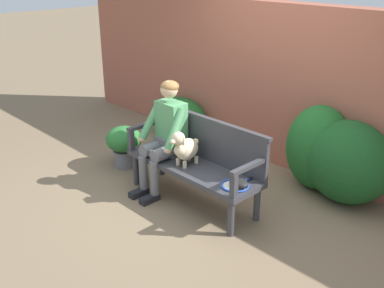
% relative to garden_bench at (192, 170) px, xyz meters
% --- Properties ---
extents(ground_plane, '(40.00, 40.00, 0.00)m').
position_rel_garden_bench_xyz_m(ground_plane, '(0.00, 0.00, -0.40)').
color(ground_plane, '#7A664C').
extents(brick_garden_fence, '(8.00, 0.30, 2.09)m').
position_rel_garden_bench_xyz_m(brick_garden_fence, '(0.00, 1.65, 0.65)').
color(brick_garden_fence, '#9E5642').
rests_on(brick_garden_fence, ground).
extents(hedge_bush_mid_right, '(1.00, 0.82, 0.96)m').
position_rel_garden_bench_xyz_m(hedge_bush_mid_right, '(1.19, 1.27, 0.08)').
color(hedge_bush_mid_right, '#194C1E').
rests_on(hedge_bush_mid_right, ground).
extents(hedge_bush_mid_left, '(0.92, 0.63, 0.62)m').
position_rel_garden_bench_xyz_m(hedge_bush_mid_left, '(-1.59, 1.29, -0.09)').
color(hedge_bush_mid_left, '#1E5B23').
rests_on(hedge_bush_mid_left, ground).
extents(hedge_bush_far_right, '(0.78, 0.71, 1.03)m').
position_rel_garden_bench_xyz_m(hedge_bush_far_right, '(0.78, 1.31, 0.12)').
color(hedge_bush_far_right, '#1E5B23').
rests_on(hedge_bush_far_right, ground).
extents(garden_bench, '(1.70, 0.53, 0.46)m').
position_rel_garden_bench_xyz_m(garden_bench, '(0.00, 0.00, 0.00)').
color(garden_bench, '#38383D').
rests_on(garden_bench, ground).
extents(bench_backrest, '(1.74, 0.06, 0.50)m').
position_rel_garden_bench_xyz_m(bench_backrest, '(0.00, 0.24, 0.31)').
color(bench_backrest, '#38383D').
rests_on(bench_backrest, garden_bench).
extents(bench_armrest_left_end, '(0.06, 0.53, 0.28)m').
position_rel_garden_bench_xyz_m(bench_armrest_left_end, '(-0.81, -0.09, 0.26)').
color(bench_armrest_left_end, '#38383D').
rests_on(bench_armrest_left_end, garden_bench).
extents(bench_armrest_right_end, '(0.06, 0.53, 0.28)m').
position_rel_garden_bench_xyz_m(bench_armrest_right_end, '(0.81, -0.09, 0.26)').
color(bench_armrest_right_end, '#38383D').
rests_on(bench_armrest_right_end, garden_bench).
extents(person_seated, '(0.56, 0.67, 1.33)m').
position_rel_garden_bench_xyz_m(person_seated, '(-0.42, -0.02, 0.33)').
color(person_seated, black).
rests_on(person_seated, ground).
extents(dog_on_bench, '(0.21, 0.42, 0.42)m').
position_rel_garden_bench_xyz_m(dog_on_bench, '(-0.05, -0.06, 0.27)').
color(dog_on_bench, beige).
rests_on(dog_on_bench, garden_bench).
extents(tennis_racket, '(0.30, 0.57, 0.03)m').
position_rel_garden_bench_xyz_m(tennis_racket, '(0.67, -0.01, 0.07)').
color(tennis_racket, blue).
rests_on(tennis_racket, garden_bench).
extents(baseball_glove, '(0.25, 0.20, 0.09)m').
position_rel_garden_bench_xyz_m(baseball_glove, '(0.70, -0.02, 0.10)').
color(baseball_glove, black).
rests_on(baseball_glove, garden_bench).
extents(potted_plant, '(0.47, 0.47, 0.55)m').
position_rel_garden_bench_xyz_m(potted_plant, '(-1.30, 0.01, -0.07)').
color(potted_plant, slate).
rests_on(potted_plant, ground).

